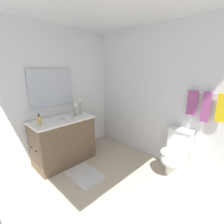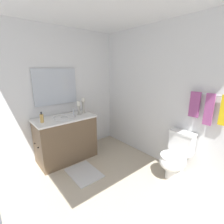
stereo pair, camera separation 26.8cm
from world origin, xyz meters
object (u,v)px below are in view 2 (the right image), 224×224
Objects in this scene: towel_bar at (212,95)px; towel_center at (209,110)px; bath_mat at (84,173)px; towel_near_vanity at (195,105)px; sink_basin at (65,119)px; mirror at (56,87)px; candle_holder_tall at (83,105)px; toilet at (175,157)px; soap_bottle at (42,118)px; vanity_cabinet at (66,138)px; candle_holder_short at (79,108)px.

towel_bar is 1.32× the size of towel_center.
towel_near_vanity is at bearing 48.55° from bath_mat.
sink_basin is 0.64m from mirror.
toilet is (1.67, 0.64, -0.63)m from candle_holder_tall.
towel_near_vanity reaches higher than toilet.
soap_bottle is 2.58m from towel_bar.
towel_center reaches higher than vanity_cabinet.
towel_near_vanity is 0.20m from towel_center.
mirror is at bearing -134.56° from candle_holder_short.
candle_holder_short is (0.29, 0.30, -0.40)m from mirror.
sink_basin is 2.00m from toilet.
bath_mat is (0.63, 0.00, -0.41)m from vanity_cabinet.
soap_bottle is 2.54m from towel_center.
towel_center reaches higher than bath_mat.
toilet is at bearing -115.41° from towel_near_vanity.
mirror is 4.52× the size of soap_bottle.
candle_holder_tall is (0.25, 0.42, -0.37)m from mirror.
towel_bar is 0.26m from towel_near_vanity.
towel_bar is (2.22, 1.28, -0.01)m from mirror.
soap_bottle is 0.40× the size of towel_center.
vanity_cabinet is 0.64m from soap_bottle.
soap_bottle is (0.02, -0.70, -0.06)m from candle_holder_short.
mirror is 1.35× the size of bath_mat.
sink_basin is at bearing 94.66° from soap_bottle.
vanity_cabinet is at bearing -146.54° from towel_bar.
towel_center reaches higher than toilet.
towel_bar reaches higher than soap_bottle.
vanity_cabinet is 6.02× the size of soap_bottle.
toilet is at bearing 32.76° from sink_basin.
candle_holder_tall is 1.18× the size of candle_holder_short.
sink_basin is 0.67× the size of bath_mat.
candle_holder_tall reaches higher than toilet.
toilet is 1.27× the size of towel_bar.
mirror is 2.66× the size of candle_holder_tall.
soap_bottle is 1.15m from bath_mat.
candle_holder_tall is 0.13m from candle_holder_short.
vanity_cabinet is 0.38m from sink_basin.
toilet is 2.00× the size of towel_near_vanity.
candle_holder_short is 0.70m from soap_bottle.
bath_mat is (0.66, -0.42, -0.99)m from candle_holder_tall.
candle_holder_tall is at bearing 109.24° from candle_holder_short.
toilet is at bearing 20.79° from candle_holder_tall.
vanity_cabinet is at bearing -180.00° from bath_mat.
candle_holder_short is 0.44× the size of towel_bar.
candle_holder_tall is 0.68× the size of towel_center.
vanity_cabinet is 1.83× the size of towel_bar.
mirror is 2.41m from toilet.
towel_bar is 1.58× the size of towel_near_vanity.
towel_center is at bearing 23.11° from candle_holder_tall.
candle_holder_short reaches higher than soap_bottle.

